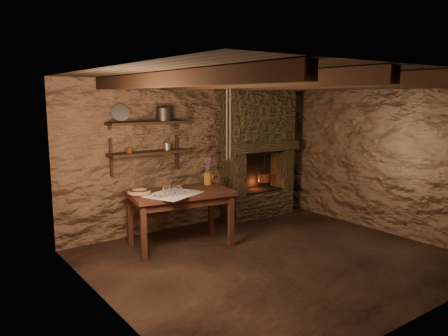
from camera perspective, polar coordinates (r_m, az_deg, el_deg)
floor at (r=5.96m, az=6.33°, el=-11.70°), size 4.50×4.50×0.00m
back_wall at (r=7.23m, az=-4.25°, el=1.85°), size 4.50×0.04×2.40m
front_wall at (r=4.42m, az=24.42°, el=-3.67°), size 4.50×0.04×2.40m
left_wall at (r=4.46m, az=-15.25°, el=-3.05°), size 0.04×4.00×2.40m
right_wall at (r=7.35m, az=19.57°, el=1.46°), size 0.04×4.00×2.40m
ceiling at (r=5.58m, az=6.78°, el=11.99°), size 4.50×4.00×0.04m
beam_far_left at (r=4.69m, az=-7.09°, el=11.43°), size 0.14×3.95×0.16m
beam_mid_left at (r=5.25m, az=2.68°, el=11.24°), size 0.14×3.95×0.16m
beam_mid_right at (r=5.93m, az=10.37°, el=10.87°), size 0.14×3.95×0.16m
beam_far_right at (r=6.69m, az=16.39°, el=10.45°), size 0.14×3.95×0.16m
shelf_lower at (r=6.67m, az=-9.75°, el=1.99°), size 1.25×0.30×0.04m
shelf_upper at (r=6.63m, az=-9.85°, el=5.85°), size 1.25×0.30×0.04m
hearth at (r=7.78m, az=4.50°, el=2.56°), size 1.43×0.51×2.30m
work_table at (r=6.30m, az=-5.72°, el=-6.35°), size 1.54×1.03×0.81m
linen_cloth at (r=5.99m, az=-6.65°, el=-3.42°), size 0.86×0.79×0.01m
pewter_cutlery_row at (r=5.97m, az=-6.55°, el=-3.36°), size 0.63×0.44×0.01m
drinking_glasses at (r=6.11m, az=-7.11°, el=-2.71°), size 0.23×0.07×0.09m
stoneware_jug at (r=6.60m, az=-2.13°, el=-0.66°), size 0.13×0.12×0.41m
wooden_bowl at (r=6.02m, az=-11.00°, el=-3.15°), size 0.40×0.40×0.11m
iron_stockpot at (r=6.74m, az=-7.89°, el=6.87°), size 0.31×0.31×0.18m
tin_pan at (r=6.55m, az=-13.41°, el=7.02°), size 0.28×0.16×0.26m
small_kettle at (r=6.80m, az=-7.44°, el=2.79°), size 0.17×0.14×0.16m
rusty_tin at (r=6.53m, az=-12.24°, el=2.29°), size 0.09×0.09×0.08m
red_pot at (r=7.88m, az=5.26°, el=-1.21°), size 0.24×0.24×0.54m
hanging_ropes at (r=6.42m, az=0.58°, el=6.33°), size 0.08×0.08×1.20m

